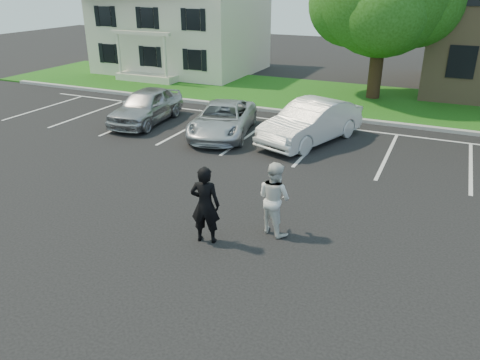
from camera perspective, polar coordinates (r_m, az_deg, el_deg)
name	(u,v)px	position (r m, az deg, el deg)	size (l,w,h in m)	color
ground_plane	(223,241)	(11.71, -2.04, -7.40)	(90.00, 90.00, 0.00)	black
curb	(338,118)	(22.27, 11.88, 7.44)	(40.00, 0.30, 0.15)	gray
grass_strip	(356,100)	(26.08, 13.95, 9.47)	(44.00, 8.00, 0.08)	#194E10
stall_lines	(355,142)	(19.17, 13.81, 4.47)	(34.00, 5.36, 0.01)	silver
house	(181,13)	(33.92, -7.17, 19.51)	(10.30, 9.22, 7.60)	beige
man_black_suit	(205,205)	(11.27, -4.26, -3.04)	(0.72, 0.47, 1.97)	black
man_white_shirt	(274,198)	(11.70, 4.20, -2.21)	(0.92, 0.72, 1.90)	silver
car_silver_west	(146,106)	(21.54, -11.35, 8.85)	(1.81, 4.49, 1.53)	#A7A7AB
car_silver_minivan	(223,119)	(19.44, -2.11, 7.41)	(2.19, 4.75, 1.32)	#B9BCC1
car_white_sedan	(311,122)	(18.67, 8.65, 6.98)	(1.72, 4.93, 1.62)	silver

